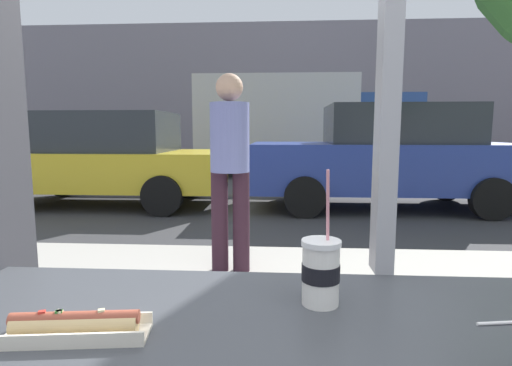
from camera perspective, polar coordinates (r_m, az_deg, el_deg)
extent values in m
plane|color=#38383A|center=(9.13, 5.33, -1.04)|extent=(60.00, 60.00, 0.00)
cube|color=#B2ADA3|center=(2.92, 9.17, -18.10)|extent=(16.00, 2.80, 0.15)
cube|color=#2A2C30|center=(1.16, 17.67, -12.84)|extent=(2.14, 0.02, 0.02)
cube|color=gray|center=(19.16, 4.55, 12.43)|extent=(28.00, 1.20, 6.06)
cylinder|color=white|center=(0.93, 9.04, -12.60)|extent=(0.08, 0.08, 0.13)
cylinder|color=black|center=(0.93, 9.05, -12.21)|extent=(0.08, 0.08, 0.04)
cylinder|color=black|center=(0.91, 9.12, -8.88)|extent=(0.07, 0.07, 0.01)
cylinder|color=white|center=(0.91, 9.14, -8.27)|extent=(0.09, 0.09, 0.01)
cylinder|color=pink|center=(0.89, 10.03, -4.40)|extent=(0.01, 0.04, 0.20)
cube|color=beige|center=(0.88, -23.88, -19.01)|extent=(0.27, 0.11, 0.01)
cube|color=beige|center=(0.84, -24.91, -19.47)|extent=(0.27, 0.04, 0.03)
cube|color=beige|center=(0.91, -23.02, -17.33)|extent=(0.27, 0.04, 0.03)
cylinder|color=#DBB77A|center=(0.87, -23.97, -17.65)|extent=(0.23, 0.07, 0.04)
cylinder|color=#9E4733|center=(0.86, -24.01, -16.92)|extent=(0.24, 0.05, 0.03)
cube|color=red|center=(0.88, -27.80, -15.80)|extent=(0.01, 0.01, 0.01)
cube|color=beige|center=(0.87, -25.86, -16.01)|extent=(0.01, 0.01, 0.01)
cube|color=beige|center=(0.84, -20.85, -16.46)|extent=(0.01, 0.01, 0.01)
cube|color=#337A2D|center=(0.87, -25.87, -16.01)|extent=(0.01, 0.01, 0.01)
cube|color=gold|center=(7.74, -20.41, 1.81)|extent=(4.18, 1.80, 0.64)
cube|color=#282D33|center=(7.67, -19.91, 6.74)|extent=(2.17, 1.59, 0.68)
cylinder|color=black|center=(8.22, -9.45, 0.21)|extent=(0.64, 0.18, 0.64)
cylinder|color=black|center=(6.49, -13.04, -1.77)|extent=(0.64, 0.18, 0.64)
cylinder|color=black|center=(9.16, -25.45, 0.32)|extent=(0.64, 0.18, 0.64)
cylinder|color=black|center=(7.64, -31.99, -1.34)|extent=(0.64, 0.18, 0.64)
cube|color=#283D93|center=(7.28, 17.48, 2.21)|extent=(4.47, 1.75, 0.79)
cube|color=#282D33|center=(7.30, 19.23, 7.78)|extent=(2.32, 1.54, 0.64)
cylinder|color=black|center=(8.57, 25.01, -0.09)|extent=(0.64, 0.18, 0.64)
cylinder|color=black|center=(6.99, 30.19, -1.94)|extent=(0.64, 0.18, 0.64)
cylinder|color=black|center=(7.98, 6.16, 0.06)|extent=(0.64, 0.18, 0.64)
cylinder|color=black|center=(6.26, 6.85, -1.96)|extent=(0.64, 0.18, 0.64)
cube|color=beige|center=(12.31, 2.80, 8.90)|extent=(4.57, 2.20, 2.42)
cube|color=navy|center=(12.64, 17.03, 7.37)|extent=(1.90, 2.10, 1.90)
cylinder|color=black|center=(13.70, 15.87, 3.40)|extent=(0.90, 0.24, 0.90)
cylinder|color=black|center=(11.66, 18.04, 2.68)|extent=(0.90, 0.24, 0.90)
cylinder|color=black|center=(13.47, -0.45, 3.62)|extent=(0.90, 0.24, 0.90)
cylinder|color=black|center=(11.28, -1.24, 2.89)|extent=(0.90, 0.24, 0.90)
cylinder|color=#331C28|center=(3.43, -5.10, -5.42)|extent=(0.14, 0.14, 0.84)
cylinder|color=#331C28|center=(3.41, -2.09, -5.48)|extent=(0.14, 0.14, 0.84)
cylinder|color=#6D73AF|center=(3.33, -3.69, 6.37)|extent=(0.32, 0.32, 0.56)
sphere|color=tan|center=(3.35, -3.75, 13.23)|extent=(0.22, 0.22, 0.22)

